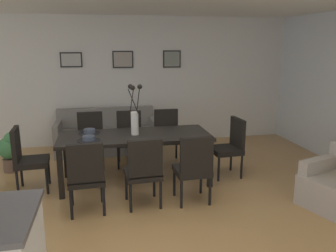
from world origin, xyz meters
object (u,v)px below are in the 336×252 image
sofa (107,136)px  dining_chair_mid_right (167,133)px  dining_chair_near_right (91,137)px  framed_picture_center (123,59)px  bowl_near_left (89,138)px  potted_plant (10,150)px  dining_table (135,139)px  centerpiece_vase (135,116)px  framed_picture_left (71,60)px  dining_chair_near_left (86,174)px  dining_chair_far_left (144,169)px  framed_picture_right (172,59)px  dining_chair_mid_left (194,166)px  dining_chair_head_west (26,156)px  dining_chair_far_right (129,135)px  bowl_near_right (89,131)px  dining_chair_head_east (230,144)px

sofa → dining_chair_mid_right: bearing=-40.0°
dining_chair_near_right → framed_picture_center: size_ratio=2.22×
bowl_near_left → potted_plant: bowl_near_left is taller
dining_table → potted_plant: 2.15m
centerpiece_vase → framed_picture_left: (-1.01, 2.20, 0.72)m
dining_chair_near_left → dining_chair_near_right: size_ratio=1.00×
dining_chair_mid_right → bowl_near_left: 1.70m
dining_chair_near_left → dining_chair_far_left: (0.70, 0.04, 0.00)m
framed_picture_left → potted_plant: framed_picture_left is taller
centerpiece_vase → dining_chair_far_left: bearing=-88.8°
centerpiece_vase → framed_picture_right: 2.52m
framed_picture_center → dining_chair_mid_left: bearing=-77.8°
dining_chair_mid_left → sofa: size_ratio=0.48×
dining_chair_near_left → framed_picture_center: bearing=77.5°
dining_chair_mid_left → bowl_near_left: (-1.32, 0.66, 0.27)m
dining_chair_near_left → sofa: (0.30, 2.61, -0.23)m
dining_chair_head_west → dining_chair_far_left: bearing=-27.8°
dining_chair_far_right → bowl_near_right: 0.94m
dining_chair_near_left → bowl_near_right: bearing=88.8°
dining_chair_near_right → dining_table: bearing=-51.9°
dining_chair_far_left → potted_plant: 2.60m
dining_chair_head_east → dining_table: bearing=179.5°
dining_chair_near_right → dining_chair_far_left: 1.84m
bowl_near_left → framed_picture_left: bearing=98.3°
dining_chair_far_left → dining_chair_far_right: bearing=91.3°
dining_chair_far_right → dining_chair_head_west: (-1.51, -0.87, 0.00)m
centerpiece_vase → potted_plant: (-1.96, 0.83, -0.65)m
dining_chair_far_left → dining_chair_mid_left: same height
dining_chair_head_east → framed_picture_center: bearing=124.0°
framed_picture_right → dining_table: bearing=-114.7°
dining_chair_head_west → sofa: size_ratio=0.48×
dining_table → dining_chair_mid_left: (0.66, -0.86, -0.16)m
dining_chair_mid_left → centerpiece_vase: size_ratio=1.25×
framed_picture_left → bowl_near_left: bearing=-81.7°
sofa → dining_chair_far_left: bearing=-81.0°
dining_chair_far_right → centerpiece_vase: size_ratio=1.25×
dining_chair_near_right → potted_plant: dining_chair_near_right is taller
dining_chair_head_west → potted_plant: dining_chair_head_west is taller
dining_chair_head_east → centerpiece_vase: centerpiece_vase is taller
dining_chair_far_left → framed_picture_right: 3.43m
dining_chair_near_right → framed_picture_center: bearing=63.5°
dining_chair_near_left → centerpiece_vase: 1.24m
dining_chair_far_right → sofa: bearing=112.7°
dining_chair_far_left → dining_chair_head_east: bearing=29.6°
dining_chair_near_left → dining_chair_far_right: 1.85m
framed_picture_left → potted_plant: bearing=-124.8°
dining_chair_far_left → bowl_near_left: (-0.68, 0.64, 0.27)m
dining_chair_far_left → bowl_near_left: size_ratio=5.41×
dining_chair_near_left → dining_chair_head_east: 2.34m
dining_chair_near_right → dining_chair_head_west: bearing=-134.3°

